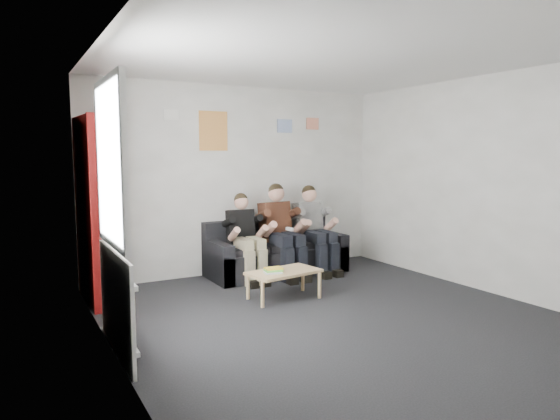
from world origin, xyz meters
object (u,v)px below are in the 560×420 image
Objects in this scene: sofa at (276,254)px; coffee_table at (284,274)px; person_right at (315,230)px; person_middle at (282,231)px; person_left at (246,238)px; bookshelf at (99,210)px.

coffee_table is at bearing -114.23° from sofa.
coffee_table is 0.67× the size of person_right.
person_middle is 1.03× the size of person_right.
person_left reaches higher than sofa.
bookshelf is 1.81× the size of person_left.
person_left is at bearing 175.81° from person_middle.
coffee_table is (1.92, -0.95, -0.78)m from bookshelf.
person_left is 0.91× the size of person_middle.
person_left is 0.56m from person_middle.
person_left is (-0.02, 1.01, 0.30)m from coffee_table.
person_middle is at bearing -90.00° from sofa.
person_middle is (0.00, -0.19, 0.36)m from sofa.
person_left is at bearing -161.49° from sofa.
bookshelf reaches higher than sofa.
person_middle is (0.56, -0.01, 0.04)m from person_left.
person_middle is at bearing -178.30° from person_right.
person_middle reaches higher than person_right.
sofa is at bearing 86.52° from person_middle.
coffee_table is at bearing -136.05° from person_right.
sofa is 1.31m from coffee_table.
person_right is at bearing -18.91° from sofa.
sofa is 1.52× the size of person_middle.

